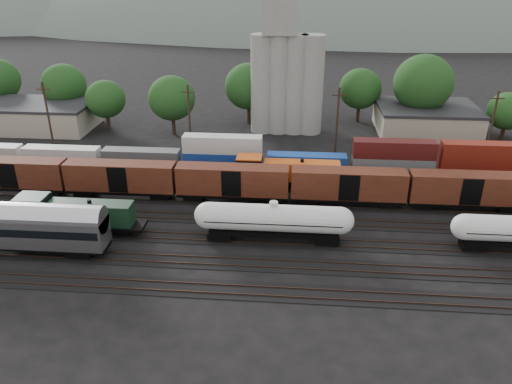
# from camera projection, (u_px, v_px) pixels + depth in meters

# --- Properties ---
(ground) EXTENTS (600.00, 600.00, 0.00)m
(ground) POSITION_uv_depth(u_px,v_px,m) (250.00, 220.00, 63.60)
(ground) COLOR black
(tracks) EXTENTS (180.00, 33.20, 0.20)m
(tracks) POSITION_uv_depth(u_px,v_px,m) (250.00, 219.00, 63.58)
(tracks) COLOR black
(tracks) RESTS_ON ground
(green_locomotive) EXTENTS (16.78, 2.96, 4.44)m
(green_locomotive) POSITION_uv_depth(u_px,v_px,m) (68.00, 214.00, 59.62)
(green_locomotive) COLOR black
(green_locomotive) RESTS_ON ground
(tank_car_a) EXTENTS (18.49, 3.31, 4.85)m
(tank_car_a) POSITION_uv_depth(u_px,v_px,m) (273.00, 220.00, 57.63)
(tank_car_a) COLOR white
(tank_car_a) RESTS_ON ground
(orange_locomotive) EXTENTS (17.85, 2.98, 4.46)m
(orange_locomotive) POSITION_uv_depth(u_px,v_px,m) (280.00, 172.00, 71.27)
(orange_locomotive) COLOR black
(orange_locomotive) RESTS_ON ground
(boxcar_string) EXTENTS (122.80, 2.90, 4.20)m
(boxcar_string) POSITION_uv_depth(u_px,v_px,m) (176.00, 179.00, 67.57)
(boxcar_string) COLOR black
(boxcar_string) RESTS_ON ground
(container_wall) EXTENTS (160.00, 2.60, 5.80)m
(container_wall) POSITION_uv_depth(u_px,v_px,m) (279.00, 161.00, 75.93)
(container_wall) COLOR black
(container_wall) RESTS_ON ground
(grain_silo) EXTENTS (13.40, 5.00, 29.00)m
(grain_silo) POSITION_uv_depth(u_px,v_px,m) (286.00, 73.00, 91.00)
(grain_silo) COLOR gray
(grain_silo) RESTS_ON ground
(industrial_sheds) EXTENTS (119.38, 17.26, 5.10)m
(industrial_sheds) POSITION_uv_depth(u_px,v_px,m) (302.00, 120.00, 93.78)
(industrial_sheds) COLOR #9E937F
(industrial_sheds) RESTS_ON ground
(tree_band) EXTENTS (167.51, 19.69, 14.22)m
(tree_band) POSITION_uv_depth(u_px,v_px,m) (247.00, 89.00, 95.52)
(tree_band) COLOR black
(tree_band) RESTS_ON ground
(utility_poles) EXTENTS (122.20, 0.36, 12.00)m
(utility_poles) POSITION_uv_depth(u_px,v_px,m) (262.00, 122.00, 80.78)
(utility_poles) COLOR black
(utility_poles) RESTS_ON ground
(distant_hills) EXTENTS (860.00, 286.00, 130.00)m
(distant_hills) POSITION_uv_depth(u_px,v_px,m) (329.00, 49.00, 304.90)
(distant_hills) COLOR #59665B
(distant_hills) RESTS_ON ground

